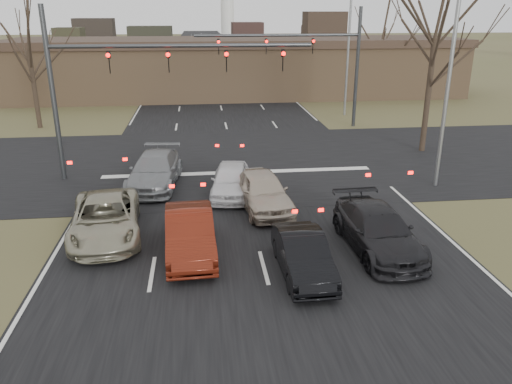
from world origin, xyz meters
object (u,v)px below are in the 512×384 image
(streetlight_right_far, at_px, (346,41))
(car_red_ahead, at_px, (190,233))
(building, at_px, (238,67))
(car_charcoal_sedan, at_px, (378,230))
(car_grey_ahead, at_px, (155,170))
(car_black_hatch, at_px, (303,255))
(mast_arm_far, at_px, (317,53))
(car_silver_suv, at_px, (105,218))
(streetlight_right_near, at_px, (447,63))
(mast_arm_near, at_px, (124,72))
(car_silver_ahead, at_px, (263,191))
(car_white_sedan, at_px, (231,180))

(streetlight_right_far, height_order, car_red_ahead, streetlight_right_far)
(building, distance_m, car_charcoal_sedan, 34.22)
(car_grey_ahead, bearing_deg, car_black_hatch, -54.39)
(mast_arm_far, relative_size, car_silver_suv, 2.16)
(streetlight_right_near, distance_m, car_silver_suv, 15.50)
(car_grey_ahead, height_order, car_red_ahead, car_grey_ahead)
(building, relative_size, car_grey_ahead, 8.21)
(mast_arm_near, distance_m, streetlight_right_near, 14.38)
(car_silver_ahead, bearing_deg, building, 79.67)
(building, distance_m, car_silver_ahead, 30.02)
(building, xyz_separation_m, car_red_ahead, (-4.32, -33.68, -1.93))
(streetlight_right_far, bearing_deg, mast_arm_far, -128.11)
(car_red_ahead, bearing_deg, building, 80.09)
(streetlight_right_far, distance_m, car_grey_ahead, 21.00)
(car_silver_suv, bearing_deg, mast_arm_near, 82.45)
(car_white_sedan, xyz_separation_m, car_grey_ahead, (-3.42, 1.68, 0.05))
(building, height_order, mast_arm_near, mast_arm_near)
(car_grey_ahead, xyz_separation_m, car_silver_ahead, (4.60, -3.43, 0.02))
(streetlight_right_far, xyz_separation_m, car_white_sedan, (-9.90, -17.18, -4.89))
(car_silver_suv, bearing_deg, car_red_ahead, -35.80)
(streetlight_right_near, relative_size, streetlight_right_far, 1.00)
(building, height_order, streetlight_right_far, streetlight_right_far)
(mast_arm_near, relative_size, car_red_ahead, 2.71)
(streetlight_right_far, bearing_deg, car_black_hatch, -108.48)
(building, height_order, car_silver_ahead, building)
(streetlight_right_far, relative_size, car_white_sedan, 2.43)
(building, height_order, mast_arm_far, mast_arm_far)
(building, distance_m, car_red_ahead, 34.01)
(car_black_hatch, xyz_separation_m, car_red_ahead, (-3.47, 1.79, 0.09))
(car_red_ahead, bearing_deg, mast_arm_far, 62.92)
(car_black_hatch, bearing_deg, streetlight_right_near, 42.97)
(car_silver_suv, height_order, car_silver_ahead, car_silver_ahead)
(car_silver_ahead, bearing_deg, streetlight_right_far, 57.61)
(car_red_ahead, relative_size, car_silver_ahead, 0.99)
(car_red_ahead, bearing_deg, car_black_hatch, -29.91)
(car_red_ahead, bearing_deg, car_grey_ahead, 100.56)
(streetlight_right_near, height_order, car_silver_suv, streetlight_right_near)
(car_silver_suv, xyz_separation_m, car_silver_ahead, (5.94, 2.07, 0.05))
(car_charcoal_sedan, height_order, car_grey_ahead, car_grey_ahead)
(car_silver_suv, relative_size, car_charcoal_sedan, 1.04)
(building, distance_m, streetlight_right_near, 28.97)
(car_black_hatch, bearing_deg, streetlight_right_far, 70.27)
(mast_arm_far, height_order, car_white_sedan, mast_arm_far)
(car_charcoal_sedan, bearing_deg, streetlight_right_near, 48.81)
(mast_arm_near, bearing_deg, building, 73.87)
(building, relative_size, car_red_ahead, 9.47)
(mast_arm_near, distance_m, mast_arm_far, 15.17)
(streetlight_right_near, bearing_deg, car_white_sedan, -178.91)
(car_silver_suv, height_order, car_charcoal_sedan, car_charcoal_sedan)
(mast_arm_far, bearing_deg, car_white_sedan, -117.16)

